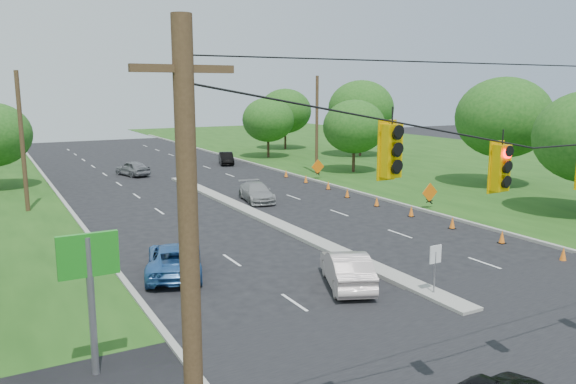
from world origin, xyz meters
TOP-DOWN VIEW (x-y plane):
  - curb_left at (-10.10, 30.00)m, footprint 0.25×110.00m
  - curb_right at (10.10, 30.00)m, footprint 0.25×110.00m
  - median at (0.00, 21.00)m, footprint 1.00×34.00m
  - median_sign at (0.00, 6.00)m, footprint 0.55×0.06m
  - utility_pole_far_left at (-12.50, 30.00)m, footprint 0.28×0.28m
  - utility_pole_far_right at (12.50, 35.00)m, footprint 0.28×0.28m
  - cone_1 at (8.40, 6.50)m, footprint 0.32×0.32m
  - cone_2 at (8.40, 10.00)m, footprint 0.32×0.32m
  - cone_3 at (8.40, 13.50)m, footprint 0.32×0.32m
  - cone_4 at (8.40, 17.00)m, footprint 0.32×0.32m
  - cone_5 at (8.40, 20.50)m, footprint 0.32×0.32m
  - cone_6 at (8.40, 24.00)m, footprint 0.32×0.32m
  - cone_7 at (9.00, 27.50)m, footprint 0.32×0.32m
  - cone_8 at (9.00, 31.00)m, footprint 0.32×0.32m
  - cone_9 at (9.00, 34.50)m, footprint 0.32×0.32m
  - work_sign_1 at (10.80, 18.00)m, footprint 1.27×0.58m
  - work_sign_2 at (10.80, 32.00)m, footprint 1.27×0.58m
  - tree_8 at (22.00, 22.00)m, footprint 7.56×7.56m
  - tree_9 at (16.00, 34.00)m, footprint 5.88×5.88m
  - tree_10 at (24.00, 44.00)m, footprint 7.56×7.56m
  - tree_11 at (20.00, 55.00)m, footprint 6.72×6.72m
  - tree_12 at (14.00, 48.00)m, footprint 5.88×5.88m
  - white_sedan at (-2.25, 8.62)m, footprint 3.14×4.66m
  - blue_pickup at (-7.92, 13.41)m, footprint 3.68×5.37m
  - silver_car_far at (2.00, 25.99)m, footprint 2.55×4.71m
  - silver_car_oncoming at (-2.88, 42.02)m, footprint 2.71×4.35m
  - dark_car_receding at (7.60, 45.10)m, footprint 2.42×4.08m

SIDE VIEW (x-z plane):
  - curb_left at x=-10.10m, z-range -0.08..0.08m
  - curb_right at x=10.10m, z-range -0.08..0.08m
  - median at x=0.00m, z-range -0.09..0.09m
  - cone_1 at x=8.40m, z-range 0.00..0.70m
  - cone_2 at x=8.40m, z-range 0.00..0.70m
  - cone_3 at x=8.40m, z-range 0.00..0.70m
  - cone_4 at x=8.40m, z-range 0.00..0.70m
  - cone_5 at x=8.40m, z-range 0.00..0.70m
  - cone_6 at x=8.40m, z-range 0.00..0.70m
  - cone_7 at x=9.00m, z-range 0.00..0.70m
  - cone_8 at x=9.00m, z-range 0.00..0.70m
  - cone_9 at x=9.00m, z-range 0.00..0.70m
  - dark_car_receding at x=7.60m, z-range 0.00..1.27m
  - silver_car_far at x=2.00m, z-range 0.00..1.30m
  - blue_pickup at x=-7.92m, z-range 0.00..1.36m
  - silver_car_oncoming at x=-2.88m, z-range 0.00..1.38m
  - white_sedan at x=-2.25m, z-range 0.00..1.45m
  - work_sign_1 at x=10.80m, z-range 0.41..1.78m
  - work_sign_2 at x=10.80m, z-range 0.41..1.78m
  - median_sign at x=0.00m, z-range 0.44..2.49m
  - tree_9 at x=16.00m, z-range 0.91..7.77m
  - tree_12 at x=14.00m, z-range 0.91..7.77m
  - utility_pole_far_left at x=-12.50m, z-range 0.00..9.00m
  - utility_pole_far_right at x=12.50m, z-range 0.00..9.00m
  - tree_11 at x=20.00m, z-range 1.04..8.88m
  - tree_8 at x=22.00m, z-range 1.17..9.99m
  - tree_10 at x=24.00m, z-range 1.17..9.99m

